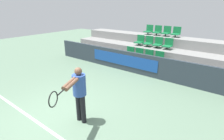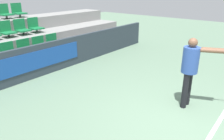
{
  "view_description": "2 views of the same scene",
  "coord_description": "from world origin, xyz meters",
  "px_view_note": "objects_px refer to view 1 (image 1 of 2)",
  "views": [
    {
      "loc": [
        3.93,
        -2.48,
        3.05
      ],
      "look_at": [
        0.29,
        2.26,
        0.85
      ],
      "focal_mm": 28.0,
      "sensor_mm": 36.0,
      "label": 1
    },
    {
      "loc": [
        -3.79,
        -1.21,
        2.58
      ],
      "look_at": [
        -0.01,
        1.86,
        0.72
      ],
      "focal_mm": 35.0,
      "sensor_mm": 36.0,
      "label": 2
    }
  ],
  "objects_px": {
    "stadium_chair_9": "(157,31)",
    "stadium_chair_10": "(166,32)",
    "stadium_chair_4": "(140,41)",
    "tennis_player": "(78,90)",
    "stadium_chair_3": "(158,58)",
    "stadium_chair_2": "(148,56)",
    "stadium_chair_5": "(148,42)",
    "stadium_chair_6": "(158,43)",
    "stadium_chair_1": "(138,54)",
    "stadium_chair_7": "(168,45)",
    "stadium_chair_0": "(129,53)",
    "stadium_chair_11": "(176,33)",
    "stadium_chair_8": "(149,30)"
  },
  "relations": [
    {
      "from": "stadium_chair_0",
      "to": "stadium_chair_8",
      "type": "bearing_deg",
      "value": 90.0
    },
    {
      "from": "tennis_player",
      "to": "stadium_chair_11",
      "type": "bearing_deg",
      "value": 65.27
    },
    {
      "from": "stadium_chair_9",
      "to": "stadium_chair_10",
      "type": "height_order",
      "value": "same"
    },
    {
      "from": "stadium_chair_5",
      "to": "stadium_chair_8",
      "type": "bearing_deg",
      "value": 117.1
    },
    {
      "from": "stadium_chair_4",
      "to": "stadium_chair_10",
      "type": "distance_m",
      "value": 1.6
    },
    {
      "from": "stadium_chair_4",
      "to": "stadium_chair_9",
      "type": "xyz_separation_m",
      "value": [
        0.55,
        1.07,
        0.48
      ]
    },
    {
      "from": "stadium_chair_3",
      "to": "tennis_player",
      "type": "distance_m",
      "value": 4.99
    },
    {
      "from": "stadium_chair_0",
      "to": "stadium_chair_10",
      "type": "height_order",
      "value": "stadium_chair_10"
    },
    {
      "from": "stadium_chair_3",
      "to": "stadium_chair_9",
      "type": "height_order",
      "value": "stadium_chair_9"
    },
    {
      "from": "stadium_chair_1",
      "to": "stadium_chair_10",
      "type": "xyz_separation_m",
      "value": [
        0.55,
        2.14,
        0.96
      ]
    },
    {
      "from": "stadium_chair_5",
      "to": "stadium_chair_6",
      "type": "bearing_deg",
      "value": 0.0
    },
    {
      "from": "stadium_chair_3",
      "to": "stadium_chair_9",
      "type": "distance_m",
      "value": 2.59
    },
    {
      "from": "stadium_chair_11",
      "to": "stadium_chair_7",
      "type": "bearing_deg",
      "value": -90.0
    },
    {
      "from": "stadium_chair_2",
      "to": "stadium_chair_9",
      "type": "relative_size",
      "value": 1.0
    },
    {
      "from": "stadium_chair_6",
      "to": "stadium_chair_10",
      "type": "height_order",
      "value": "stadium_chair_10"
    },
    {
      "from": "tennis_player",
      "to": "stadium_chair_1",
      "type": "bearing_deg",
      "value": 77.48
    },
    {
      "from": "stadium_chair_3",
      "to": "stadium_chair_5",
      "type": "bearing_deg",
      "value": 135.67
    },
    {
      "from": "stadium_chair_3",
      "to": "stadium_chair_7",
      "type": "xyz_separation_m",
      "value": [
        0.0,
        1.07,
        0.48
      ]
    },
    {
      "from": "stadium_chair_0",
      "to": "stadium_chair_8",
      "type": "height_order",
      "value": "stadium_chair_8"
    },
    {
      "from": "stadium_chair_1",
      "to": "stadium_chair_9",
      "type": "bearing_deg",
      "value": 90.0
    },
    {
      "from": "stadium_chair_4",
      "to": "stadium_chair_10",
      "type": "height_order",
      "value": "stadium_chair_10"
    },
    {
      "from": "stadium_chair_2",
      "to": "stadium_chair_3",
      "type": "distance_m",
      "value": 0.55
    },
    {
      "from": "stadium_chair_3",
      "to": "tennis_player",
      "type": "height_order",
      "value": "tennis_player"
    },
    {
      "from": "stadium_chair_6",
      "to": "stadium_chair_8",
      "type": "bearing_deg",
      "value": 135.67
    },
    {
      "from": "stadium_chair_3",
      "to": "stadium_chair_0",
      "type": "bearing_deg",
      "value": 180.0
    },
    {
      "from": "stadium_chair_4",
      "to": "stadium_chair_8",
      "type": "distance_m",
      "value": 1.17
    },
    {
      "from": "stadium_chair_6",
      "to": "stadium_chair_11",
      "type": "distance_m",
      "value": 1.29
    },
    {
      "from": "stadium_chair_6",
      "to": "tennis_player",
      "type": "distance_m",
      "value": 6.07
    },
    {
      "from": "stadium_chair_6",
      "to": "stadium_chair_1",
      "type": "bearing_deg",
      "value": -117.1
    },
    {
      "from": "stadium_chair_10",
      "to": "tennis_player",
      "type": "bearing_deg",
      "value": -86.11
    },
    {
      "from": "stadium_chair_0",
      "to": "stadium_chair_5",
      "type": "distance_m",
      "value": 1.29
    },
    {
      "from": "stadium_chair_11",
      "to": "stadium_chair_2",
      "type": "bearing_deg",
      "value": -104.35
    },
    {
      "from": "stadium_chair_4",
      "to": "tennis_player",
      "type": "height_order",
      "value": "tennis_player"
    },
    {
      "from": "stadium_chair_10",
      "to": "tennis_player",
      "type": "height_order",
      "value": "stadium_chair_10"
    },
    {
      "from": "stadium_chair_5",
      "to": "stadium_chair_1",
      "type": "bearing_deg",
      "value": -90.0
    },
    {
      "from": "stadium_chair_10",
      "to": "tennis_player",
      "type": "xyz_separation_m",
      "value": [
        0.48,
        -7.12,
        -0.67
      ]
    },
    {
      "from": "stadium_chair_7",
      "to": "stadium_chair_4",
      "type": "bearing_deg",
      "value": 180.0
    },
    {
      "from": "stadium_chair_5",
      "to": "stadium_chair_8",
      "type": "relative_size",
      "value": 1.0
    },
    {
      "from": "stadium_chair_1",
      "to": "stadium_chair_6",
      "type": "height_order",
      "value": "stadium_chair_6"
    },
    {
      "from": "stadium_chair_0",
      "to": "stadium_chair_1",
      "type": "relative_size",
      "value": 1.0
    },
    {
      "from": "stadium_chair_5",
      "to": "stadium_chair_6",
      "type": "distance_m",
      "value": 0.55
    },
    {
      "from": "stadium_chair_2",
      "to": "stadium_chair_4",
      "type": "distance_m",
      "value": 1.6
    },
    {
      "from": "stadium_chair_1",
      "to": "stadium_chair_5",
      "type": "bearing_deg",
      "value": 90.0
    },
    {
      "from": "stadium_chair_0",
      "to": "stadium_chair_6",
      "type": "xyz_separation_m",
      "value": [
        1.09,
        1.07,
        0.48
      ]
    },
    {
      "from": "stadium_chair_6",
      "to": "tennis_player",
      "type": "xyz_separation_m",
      "value": [
        0.48,
        -6.05,
        -0.19
      ]
    },
    {
      "from": "stadium_chair_5",
      "to": "stadium_chair_3",
      "type": "bearing_deg",
      "value": -44.33
    },
    {
      "from": "stadium_chair_7",
      "to": "tennis_player",
      "type": "distance_m",
      "value": 6.05
    },
    {
      "from": "stadium_chair_5",
      "to": "stadium_chair_8",
      "type": "xyz_separation_m",
      "value": [
        -0.55,
        1.07,
        0.48
      ]
    },
    {
      "from": "stadium_chair_7",
      "to": "stadium_chair_9",
      "type": "distance_m",
      "value": 1.6
    },
    {
      "from": "stadium_chair_2",
      "to": "stadium_chair_5",
      "type": "height_order",
      "value": "stadium_chair_5"
    }
  ]
}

